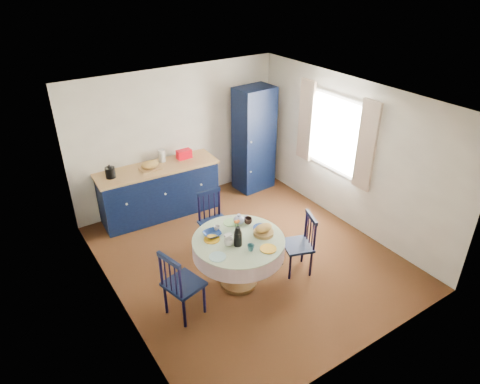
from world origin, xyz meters
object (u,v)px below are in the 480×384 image
object	(u,v)px
dining_table	(239,246)
mug_d	(217,229)
chair_left	(181,284)
pantry_cabinet	(254,139)
chair_far	(214,221)
mug_a	(229,242)
chair_right	(300,244)
cobalt_bowl	(212,234)
mug_c	(248,221)
kitchen_counter	(159,190)
mug_b	(251,248)

from	to	relation	value
dining_table	mug_d	world-z (taller)	dining_table
dining_table	chair_left	distance (m)	0.96
pantry_cabinet	chair_far	world-z (taller)	pantry_cabinet
mug_a	chair_right	bearing A→B (deg)	-10.33
chair_right	dining_table	bearing A→B (deg)	-84.96
dining_table	chair_far	xyz separation A→B (m)	(0.15, 0.93, -0.14)
pantry_cabinet	cobalt_bowl	world-z (taller)	pantry_cabinet
mug_c	kitchen_counter	bearing A→B (deg)	102.64
mug_c	cobalt_bowl	world-z (taller)	mug_c
chair_far	mug_a	distance (m)	1.07
mug_c	mug_a	bearing A→B (deg)	-150.24
dining_table	cobalt_bowl	bearing A→B (deg)	134.70
chair_far	mug_a	bearing A→B (deg)	-108.18
chair_right	mug_d	size ratio (longest dim) A/B	10.22
kitchen_counter	chair_right	distance (m)	2.79
mug_b	chair_left	bearing A→B (deg)	168.70
pantry_cabinet	cobalt_bowl	size ratio (longest dim) A/B	8.57
pantry_cabinet	cobalt_bowl	xyz separation A→B (m)	(-2.11, -2.02, -0.22)
chair_right	chair_left	bearing A→B (deg)	-74.04
pantry_cabinet	mug_b	bearing A→B (deg)	-129.29
mug_c	mug_d	size ratio (longest dim) A/B	1.29
pantry_cabinet	mug_d	world-z (taller)	pantry_cabinet
mug_b	mug_d	distance (m)	0.64
cobalt_bowl	chair_far	bearing A→B (deg)	58.24
chair_right	mug_a	world-z (taller)	chair_right
chair_left	mug_c	distance (m)	1.35
chair_right	mug_d	world-z (taller)	chair_right
chair_left	mug_d	distance (m)	0.95
mug_a	dining_table	bearing A→B (deg)	12.31
mug_a	cobalt_bowl	bearing A→B (deg)	103.83
chair_left	mug_b	distance (m)	1.00
mug_a	mug_d	world-z (taller)	mug_a
mug_a	cobalt_bowl	xyz separation A→B (m)	(-0.08, 0.31, -0.02)
chair_right	mug_c	size ratio (longest dim) A/B	7.92
kitchen_counter	cobalt_bowl	distance (m)	2.10
pantry_cabinet	mug_d	bearing A→B (deg)	-139.02
mug_a	cobalt_bowl	distance (m)	0.32
chair_left	cobalt_bowl	bearing A→B (deg)	-75.38
chair_left	mug_a	bearing A→B (deg)	-99.05
mug_d	cobalt_bowl	size ratio (longest dim) A/B	0.38
mug_a	mug_d	bearing A→B (deg)	84.33
chair_right	mug_a	xyz separation A→B (m)	(-1.09, 0.20, 0.34)
kitchen_counter	chair_left	size ratio (longest dim) A/B	2.13
chair_far	mug_d	distance (m)	0.74
chair_far	chair_right	size ratio (longest dim) A/B	1.06
dining_table	mug_c	distance (m)	0.44
mug_b	chair_far	bearing A→B (deg)	82.58
pantry_cabinet	chair_right	distance (m)	2.76
mug_a	mug_b	bearing A→B (deg)	-55.84
mug_c	chair_far	bearing A→B (deg)	104.12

